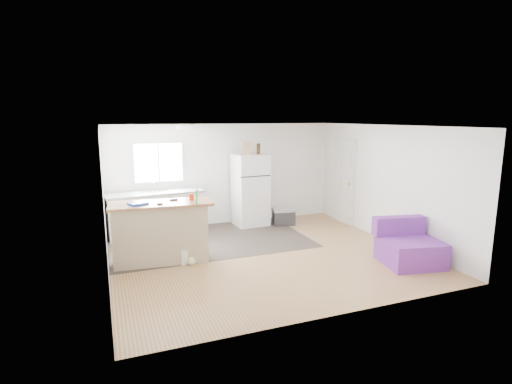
# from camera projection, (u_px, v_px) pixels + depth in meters

# --- Properties ---
(room) EXTENTS (5.51, 5.01, 2.41)m
(room) POSITION_uv_depth(u_px,v_px,m) (264.00, 192.00, 7.30)
(room) COLOR #8F603B
(room) RESTS_ON ground
(vinyl_zone) EXTENTS (4.05, 2.50, 0.00)m
(vinyl_zone) POSITION_uv_depth(u_px,v_px,m) (210.00, 240.00, 8.41)
(vinyl_zone) COLOR #2E2922
(vinyl_zone) RESTS_ON floor
(window) EXTENTS (1.18, 0.06, 0.98)m
(window) POSITION_uv_depth(u_px,v_px,m) (159.00, 163.00, 8.96)
(window) COLOR white
(window) RESTS_ON back_wall
(interior_door) EXTENTS (0.11, 0.92, 2.10)m
(interior_door) POSITION_uv_depth(u_px,v_px,m) (343.00, 181.00, 9.72)
(interior_door) COLOR white
(interior_door) RESTS_ON right_wall
(ceiling_fixture) EXTENTS (0.30, 0.30, 0.07)m
(ceiling_fixture) POSITION_uv_depth(u_px,v_px,m) (184.00, 127.00, 7.76)
(ceiling_fixture) COLOR white
(ceiling_fixture) RESTS_ON ceiling
(kitchen_cabinets) EXTENTS (2.16, 0.86, 1.22)m
(kitchen_cabinets) POSITION_uv_depth(u_px,v_px,m) (156.00, 212.00, 8.82)
(kitchen_cabinets) COLOR white
(kitchen_cabinets) RESTS_ON floor
(peninsula) EXTENTS (1.82, 0.83, 1.08)m
(peninsula) POSITION_uv_depth(u_px,v_px,m) (161.00, 232.00, 7.07)
(peninsula) COLOR tan
(peninsula) RESTS_ON floor
(refrigerator) EXTENTS (0.79, 0.76, 1.70)m
(refrigerator) POSITION_uv_depth(u_px,v_px,m) (250.00, 190.00, 9.50)
(refrigerator) COLOR white
(refrigerator) RESTS_ON floor
(cooler) EXTENTS (0.58, 0.45, 0.40)m
(cooler) POSITION_uv_depth(u_px,v_px,m) (284.00, 216.00, 9.60)
(cooler) COLOR #29292C
(cooler) RESTS_ON floor
(purple_seat) EXTENTS (1.11, 1.07, 0.78)m
(purple_seat) POSITION_uv_depth(u_px,v_px,m) (408.00, 248.00, 7.06)
(purple_seat) COLOR purple
(purple_seat) RESTS_ON floor
(cleaner_jug) EXTENTS (0.17, 0.14, 0.32)m
(cleaner_jug) POSITION_uv_depth(u_px,v_px,m) (184.00, 257.00, 7.01)
(cleaner_jug) COLOR silver
(cleaner_jug) RESTS_ON floor
(mop) EXTENTS (0.22, 0.38, 1.36)m
(mop) POSITION_uv_depth(u_px,v_px,m) (192.00, 251.00, 7.02)
(mop) COLOR green
(mop) RESTS_ON floor
(red_cup) EXTENTS (0.10, 0.10, 0.12)m
(red_cup) POSITION_uv_depth(u_px,v_px,m) (192.00, 197.00, 7.16)
(red_cup) COLOR red
(red_cup) RESTS_ON peninsula
(blue_tray) EXTENTS (0.36, 0.32, 0.04)m
(blue_tray) POSITION_uv_depth(u_px,v_px,m) (138.00, 204.00, 6.81)
(blue_tray) COLOR #1537C5
(blue_tray) RESTS_ON peninsula
(tool_a) EXTENTS (0.14, 0.06, 0.03)m
(tool_a) POSITION_uv_depth(u_px,v_px,m) (174.00, 200.00, 7.16)
(tool_a) COLOR black
(tool_a) RESTS_ON peninsula
(tool_b) EXTENTS (0.10, 0.05, 0.03)m
(tool_b) POSITION_uv_depth(u_px,v_px,m) (160.00, 204.00, 6.82)
(tool_b) COLOR black
(tool_b) RESTS_ON peninsula
(cardboard_box) EXTENTS (0.22, 0.14, 0.30)m
(cardboard_box) POSITION_uv_depth(u_px,v_px,m) (246.00, 148.00, 9.25)
(cardboard_box) COLOR tan
(cardboard_box) RESTS_ON refrigerator
(bottle_left) EXTENTS (0.08, 0.08, 0.25)m
(bottle_left) POSITION_uv_depth(u_px,v_px,m) (258.00, 149.00, 9.32)
(bottle_left) COLOR #3C200A
(bottle_left) RESTS_ON refrigerator
(bottle_right) EXTENTS (0.07, 0.07, 0.25)m
(bottle_right) POSITION_uv_depth(u_px,v_px,m) (259.00, 149.00, 9.40)
(bottle_right) COLOR #3C200A
(bottle_right) RESTS_ON refrigerator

